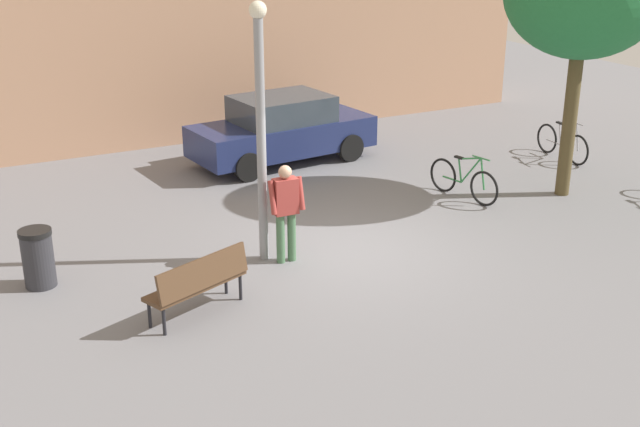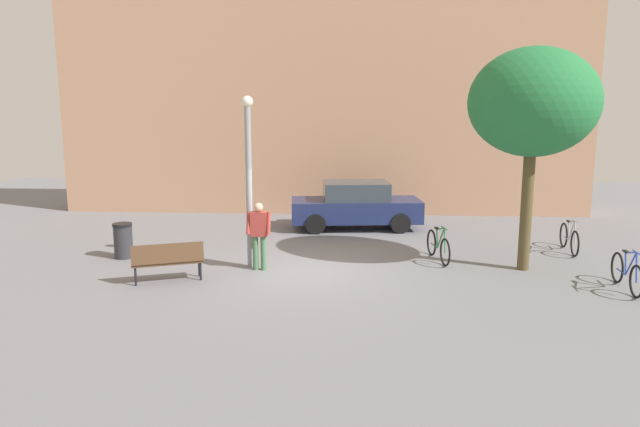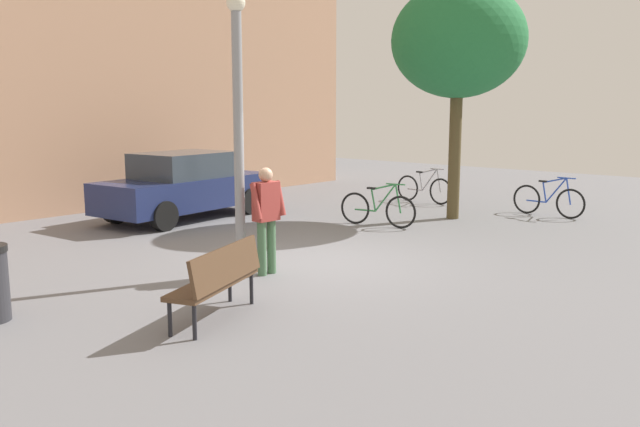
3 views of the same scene
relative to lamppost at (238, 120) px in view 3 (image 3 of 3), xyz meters
The scene contains 10 objects.
ground_plane 2.77m from the lamppost, 15.15° to the right, with size 36.00×36.00×0.00m, color slate.
building_facade 8.73m from the lamppost, 80.81° to the left, with size 19.61×2.00×8.57m, color tan.
lamppost is the anchor object (origin of this frame).
person_by_lamppost 1.48m from the lamppost, 46.53° to the right, with size 0.60×0.29×1.67m.
park_bench 2.86m from the lamppost, 138.70° to the right, with size 1.66×1.02×0.92m.
plaza_tree 6.97m from the lamppost, ahead, with size 3.02×3.02×5.35m.
bicycle_blue 8.90m from the lamppost, ahead, with size 0.17×1.81×0.97m.
bicycle_green 5.26m from the lamppost, 10.38° to the left, with size 0.39×1.79×0.97m.
bicycle_silver 9.00m from the lamppost, 13.53° to the left, with size 0.18×1.81×0.97m.
parked_car_navy 5.76m from the lamppost, 61.73° to the left, with size 4.35×2.16×1.55m.
Camera 3 is at (-7.92, -7.02, 2.57)m, focal length 36.34 mm.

